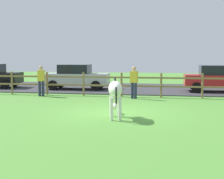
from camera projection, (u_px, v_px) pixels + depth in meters
The scene contains 8 objects.
ground_plane at pixel (116, 112), 13.25m from camera, with size 60.00×60.00×0.00m, color #549338.
parking_asphalt at pixel (140, 88), 22.35m from camera, with size 28.00×7.40×0.05m, color #38383D.
paddock_fence at pixel (122, 83), 18.17m from camera, with size 21.01×0.11×1.27m.
zebra at pixel (115, 92), 11.93m from camera, with size 0.73×1.92×1.41m.
parked_car_silver at pixel (77, 77), 21.69m from camera, with size 4.08×2.03×1.56m.
parked_car_red at pixel (218, 78), 20.11m from camera, with size 4.06×1.99×1.56m.
visitor_left_of_tree at pixel (134, 81), 17.24m from camera, with size 0.41×0.32×1.64m.
visitor_right_of_tree at pixel (41, 79), 18.28m from camera, with size 0.40×0.29×1.64m.
Camera 1 is at (2.20, -12.91, 2.20)m, focal length 54.81 mm.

